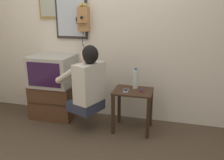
% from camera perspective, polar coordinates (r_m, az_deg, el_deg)
% --- Properties ---
extents(ground_plane, '(14.00, 14.00, 0.00)m').
position_cam_1_polar(ground_plane, '(2.83, -6.36, -17.51)').
color(ground_plane, '#4C3D2D').
extents(wall_back, '(6.80, 0.05, 2.55)m').
position_cam_1_polar(wall_back, '(3.42, -0.15, 11.56)').
color(wall_back, silver).
rests_on(wall_back, ground_plane).
extents(side_table, '(0.50, 0.40, 0.57)m').
position_cam_1_polar(side_table, '(3.15, 5.05, -4.82)').
color(side_table, '#382316').
rests_on(side_table, ground_plane).
extents(person, '(0.64, 0.57, 0.88)m').
position_cam_1_polar(person, '(3.07, -5.89, -0.39)').
color(person, '#2D3347').
rests_on(person, ground_plane).
extents(tv_stand, '(0.64, 0.44, 0.51)m').
position_cam_1_polar(tv_stand, '(3.70, -13.73, -4.85)').
color(tv_stand, '#51331E').
rests_on(tv_stand, ground_plane).
extents(television, '(0.60, 0.52, 0.44)m').
position_cam_1_polar(television, '(3.56, -14.08, 2.27)').
color(television, '#ADA89E').
rests_on(television, tv_stand).
extents(wall_phone_antique, '(0.19, 0.19, 0.76)m').
position_cam_1_polar(wall_phone_antique, '(3.44, -6.90, 14.47)').
color(wall_phone_antique, '#AD7A47').
extents(framed_picture, '(0.37, 0.03, 0.50)m').
position_cam_1_polar(framed_picture, '(3.70, -14.58, 17.89)').
color(framed_picture, olive).
extents(wall_mirror, '(0.48, 0.03, 0.75)m').
position_cam_1_polar(wall_mirror, '(3.56, -9.81, 15.77)').
color(wall_mirror, '#2D2823').
extents(cell_phone_held, '(0.07, 0.13, 0.01)m').
position_cam_1_polar(cell_phone_held, '(3.07, 3.33, -2.55)').
color(cell_phone_held, silver).
rests_on(cell_phone_held, side_table).
extents(cell_phone_spare, '(0.09, 0.13, 0.01)m').
position_cam_1_polar(cell_phone_spare, '(3.10, 7.00, -2.41)').
color(cell_phone_spare, maroon).
rests_on(cell_phone_spare, side_table).
extents(water_bottle, '(0.07, 0.07, 0.27)m').
position_cam_1_polar(water_bottle, '(3.14, 5.71, 0.26)').
color(water_bottle, silver).
rests_on(water_bottle, side_table).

